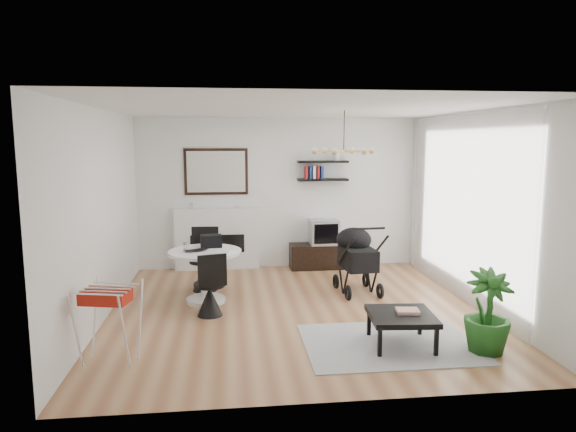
{
  "coord_description": "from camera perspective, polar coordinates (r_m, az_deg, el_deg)",
  "views": [
    {
      "loc": [
        -0.87,
        -6.67,
        2.29
      ],
      "look_at": [
        -0.06,
        0.4,
        1.24
      ],
      "focal_mm": 32.0,
      "sensor_mm": 36.0,
      "label": 1
    }
  ],
  "objects": [
    {
      "name": "wall_right",
      "position": [
        7.53,
        20.11,
        0.68
      ],
      "size": [
        0.0,
        5.0,
        5.0
      ],
      "primitive_type": "plane",
      "rotation": [
        1.57,
        0.0,
        -1.57
      ],
      "color": "white",
      "rests_on": "floor"
    },
    {
      "name": "ceiling",
      "position": [
        6.74,
        0.93,
        11.85
      ],
      "size": [
        5.0,
        5.0,
        0.0
      ],
      "primitive_type": "plane",
      "color": "white",
      "rests_on": "wall_back"
    },
    {
      "name": "stroller",
      "position": [
        7.9,
        7.61,
        -5.04
      ],
      "size": [
        0.61,
        0.93,
        1.09
      ],
      "rotation": [
        0.0,
        0.0,
        0.08
      ],
      "color": "black",
      "rests_on": "floor"
    },
    {
      "name": "shelf_upper",
      "position": [
        9.2,
        3.9,
        6.04
      ],
      "size": [
        0.9,
        0.25,
        0.04
      ],
      "primitive_type": "cube",
      "color": "black",
      "rests_on": "wall_back"
    },
    {
      "name": "black_bag",
      "position": [
        7.55,
        -8.53,
        -2.78
      ],
      "size": [
        0.32,
        0.22,
        0.18
      ],
      "primitive_type": "cube",
      "rotation": [
        0.0,
        0.0,
        0.12
      ],
      "color": "black",
      "rests_on": "dining_table"
    },
    {
      "name": "crt_tv",
      "position": [
        9.25,
        4.02,
        -1.77
      ],
      "size": [
        0.51,
        0.44,
        0.44
      ],
      "color": "#BCBCBE",
      "rests_on": "tv_console"
    },
    {
      "name": "laptop",
      "position": [
        7.27,
        -10.08,
        -3.86
      ],
      "size": [
        0.38,
        0.33,
        0.03
      ],
      "primitive_type": "imported",
      "rotation": [
        0.0,
        0.0,
        0.47
      ],
      "color": "black",
      "rests_on": "dining_table"
    },
    {
      "name": "drying_rack",
      "position": [
        5.69,
        -19.27,
        -11.19
      ],
      "size": [
        0.64,
        0.62,
        0.82
      ],
      "rotation": [
        0.0,
        0.0,
        -0.22
      ],
      "color": "white",
      "rests_on": "floor"
    },
    {
      "name": "floor",
      "position": [
        7.11,
        0.88,
        -10.44
      ],
      "size": [
        5.0,
        5.0,
        0.0
      ],
      "primitive_type": "plane",
      "color": "#925B38",
      "rests_on": "ground"
    },
    {
      "name": "chair_far",
      "position": [
        8.04,
        -9.24,
        -6.04
      ],
      "size": [
        0.46,
        0.47,
        0.96
      ],
      "rotation": [
        0.0,
        0.0,
        -0.06
      ],
      "color": "black",
      "rests_on": "floor"
    },
    {
      "name": "shelf_lower",
      "position": [
        9.22,
        3.88,
        4.05
      ],
      "size": [
        0.9,
        0.25,
        0.04
      ],
      "primitive_type": "cube",
      "color": "black",
      "rests_on": "wall_back"
    },
    {
      "name": "magazines",
      "position": [
        6.01,
        13.15,
        -10.24
      ],
      "size": [
        0.27,
        0.23,
        0.04
      ],
      "primitive_type": "cube",
      "rotation": [
        0.0,
        0.0,
        -0.12
      ],
      "color": "#DF5537",
      "rests_on": "coffee_table"
    },
    {
      "name": "tv_console",
      "position": [
        9.34,
        3.89,
        -4.45
      ],
      "size": [
        1.19,
        0.42,
        0.45
      ],
      "primitive_type": "cube",
      "color": "black",
      "rests_on": "floor"
    },
    {
      "name": "fireplace",
      "position": [
        9.24,
        -7.86,
        -1.72
      ],
      "size": [
        1.5,
        0.17,
        2.16
      ],
      "color": "white",
      "rests_on": "floor"
    },
    {
      "name": "potted_plant",
      "position": [
        6.04,
        21.29,
        -9.88
      ],
      "size": [
        0.53,
        0.53,
        0.91
      ],
      "primitive_type": "imported",
      "rotation": [
        0.0,
        0.0,
        0.03
      ],
      "color": "#1D5418",
      "rests_on": "floor"
    },
    {
      "name": "newspaper",
      "position": [
        7.24,
        -7.82,
        -3.94
      ],
      "size": [
        0.37,
        0.33,
        0.01
      ],
      "primitive_type": "cube",
      "rotation": [
        0.0,
        0.0,
        -0.28
      ],
      "color": "white",
      "rests_on": "dining_table"
    },
    {
      "name": "sheer_curtain",
      "position": [
        7.67,
        18.78,
        0.88
      ],
      "size": [
        0.04,
        3.6,
        2.6
      ],
      "primitive_type": "cube",
      "color": "white",
      "rests_on": "wall_right"
    },
    {
      "name": "dining_table",
      "position": [
        7.41,
        -9.18,
        -5.74
      ],
      "size": [
        1.03,
        1.03,
        0.75
      ],
      "color": "white",
      "rests_on": "floor"
    },
    {
      "name": "wall_left",
      "position": [
        6.93,
        -20.06,
        0.06
      ],
      "size": [
        0.0,
        5.0,
        5.0
      ],
      "primitive_type": "plane",
      "rotation": [
        1.57,
        0.0,
        1.57
      ],
      "color": "white",
      "rests_on": "floor"
    },
    {
      "name": "drinking_glass",
      "position": [
        7.5,
        -11.37,
        -3.27
      ],
      "size": [
        0.06,
        0.06,
        0.09
      ],
      "primitive_type": "cylinder",
      "color": "white",
      "rests_on": "dining_table"
    },
    {
      "name": "coffee_table",
      "position": [
        5.98,
        12.49,
        -10.91
      ],
      "size": [
        0.76,
        0.76,
        0.36
      ],
      "rotation": [
        0.0,
        0.0,
        -0.08
      ],
      "color": "black",
      "rests_on": "rug"
    },
    {
      "name": "rug",
      "position": [
        6.11,
        11.16,
        -13.73
      ],
      "size": [
        1.93,
        1.4,
        0.01
      ],
      "primitive_type": "cube",
      "color": "#ABABAB",
      "rests_on": "floor"
    },
    {
      "name": "pendant_lamp",
      "position": [
        7.15,
        6.22,
        7.19
      ],
      "size": [
        0.9,
        0.9,
        0.1
      ],
      "primitive_type": null,
      "color": "tan",
      "rests_on": "ceiling"
    },
    {
      "name": "wall_back",
      "position": [
        9.26,
        -1.11,
        2.54
      ],
      "size": [
        5.0,
        0.0,
        5.0
      ],
      "primitive_type": "plane",
      "rotation": [
        1.57,
        0.0,
        0.0
      ],
      "color": "white",
      "rests_on": "floor"
    },
    {
      "name": "chair_near",
      "position": [
        6.89,
        -8.67,
        -8.76
      ],
      "size": [
        0.44,
        0.45,
        0.86
      ],
      "rotation": [
        0.0,
        0.0,
        3.41
      ],
      "color": "black",
      "rests_on": "floor"
    }
  ]
}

